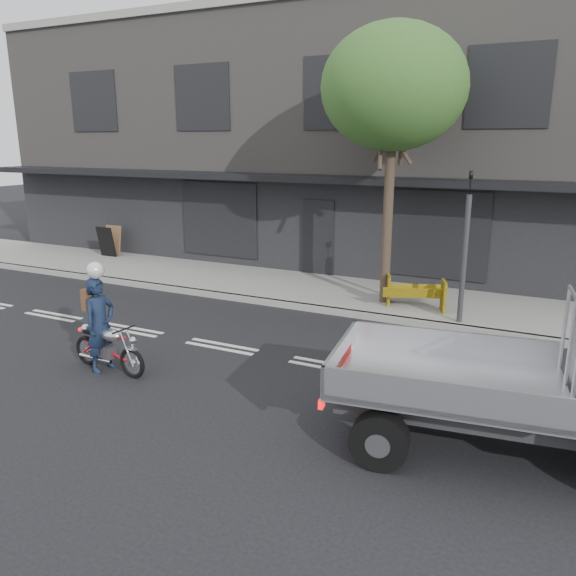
# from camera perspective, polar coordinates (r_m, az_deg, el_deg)

# --- Properties ---
(ground) EXTENTS (80.00, 80.00, 0.00)m
(ground) POSITION_cam_1_polar(r_m,az_deg,el_deg) (11.71, -6.74, -5.94)
(ground) COLOR black
(ground) RESTS_ON ground
(sidewalk) EXTENTS (32.00, 3.20, 0.15)m
(sidewalk) POSITION_cam_1_polar(r_m,az_deg,el_deg) (15.65, 2.48, -0.19)
(sidewalk) COLOR gray
(sidewalk) RESTS_ON ground
(kerb) EXTENTS (32.00, 0.20, 0.15)m
(kerb) POSITION_cam_1_polar(r_m,az_deg,el_deg) (14.25, -0.08, -1.70)
(kerb) COLOR gray
(kerb) RESTS_ON ground
(building_main) EXTENTS (26.00, 10.00, 8.00)m
(building_main) POSITION_cam_1_polar(r_m,az_deg,el_deg) (21.34, 9.87, 14.30)
(building_main) COLOR slate
(building_main) RESTS_ON ground
(street_tree) EXTENTS (3.40, 3.40, 6.74)m
(street_tree) POSITION_cam_1_polar(r_m,az_deg,el_deg) (13.95, 10.68, 19.31)
(street_tree) COLOR #382B21
(street_tree) RESTS_ON ground
(traffic_light_pole) EXTENTS (0.12, 0.12, 3.50)m
(traffic_light_pole) POSITION_cam_1_polar(r_m,az_deg,el_deg) (12.91, 17.48, 3.07)
(traffic_light_pole) COLOR #2D2D30
(traffic_light_pole) RESTS_ON ground
(motorcycle) EXTENTS (1.77, 0.51, 0.91)m
(motorcycle) POSITION_cam_1_polar(r_m,az_deg,el_deg) (10.83, -17.79, -5.70)
(motorcycle) COLOR black
(motorcycle) RESTS_ON ground
(rider) EXTENTS (0.48, 0.67, 1.75)m
(rider) POSITION_cam_1_polar(r_m,az_deg,el_deg) (10.80, -18.54, -3.54)
(rider) COLOR #131D34
(rider) RESTS_ON ground
(construction_barrier) EXTENTS (1.54, 1.03, 0.80)m
(construction_barrier) POSITION_cam_1_polar(r_m,az_deg,el_deg) (13.76, 12.60, -0.61)
(construction_barrier) COLOR yellow
(construction_barrier) RESTS_ON sidewalk
(sandwich_board) EXTENTS (0.67, 0.44, 1.06)m
(sandwich_board) POSITION_cam_1_polar(r_m,az_deg,el_deg) (20.62, -17.99, 4.49)
(sandwich_board) COLOR black
(sandwich_board) RESTS_ON sidewalk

